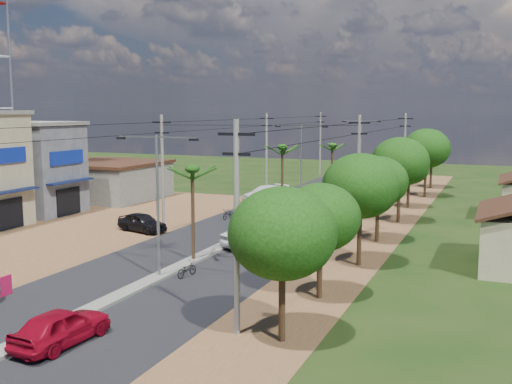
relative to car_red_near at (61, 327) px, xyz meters
The scene contains 35 objects.
ground 9.93m from the car_red_near, 98.71° to the left, with size 160.00×160.00×0.00m, color black.
road 24.84m from the car_red_near, 93.46° to the left, with size 12.00×110.00×0.04m, color black.
median 27.84m from the car_red_near, 93.09° to the left, with size 1.00×90.00×0.18m, color #605E56.
dirt_lot_west 24.27m from the car_red_near, 132.85° to the left, with size 18.00×46.00×0.04m, color brown.
dirt_shoulder_east 25.77m from the car_red_near, 74.23° to the left, with size 5.00×90.00×0.03m, color brown.
shophouse_grey 33.60m from the car_red_near, 134.63° to the left, with size 9.00×6.40×8.30m.
low_shed 40.61m from the car_red_near, 123.66° to the left, with size 10.40×10.40×3.95m.
tree_east_a 9.61m from the car_red_near, 25.34° to the left, with size 4.40×4.40×6.37m.
tree_east_b 12.96m from the car_red_near, 51.45° to the left, with size 4.00×4.00×5.83m.
tree_east_c 19.13m from the car_red_near, 63.97° to the left, with size 4.60×4.60×6.83m.
tree_east_d 25.32m from the car_red_near, 71.63° to the left, with size 4.20×4.20×6.13m.
tree_east_e 33.09m from the car_red_near, 75.70° to the left, with size 4.80×4.80×7.14m.
tree_east_f 40.65m from the car_red_near, 79.05° to the left, with size 3.80×3.80×5.52m.
tree_east_g 48.71m from the car_red_near, 80.15° to the left, with size 5.00×5.00×7.38m.
tree_east_h 56.49m from the car_red_near, 81.84° to the left, with size 4.40×4.40×6.52m.
palm_median_near 14.67m from the car_red_near, 96.21° to the left, with size 2.00×2.00×6.15m.
palm_median_mid 30.27m from the car_red_near, 92.88° to the left, with size 2.00×2.00×6.55m.
palm_median_far 46.03m from the car_red_near, 91.88° to the left, with size 2.00×2.00×5.85m.
streetlight_near 10.69m from the car_red_near, 98.71° to the left, with size 5.10×0.18×8.00m.
streetlight_mid 35.05m from the car_red_near, 92.47° to the left, with size 5.10×0.18×8.00m.
streetlight_far 59.94m from the car_red_near, 91.44° to the left, with size 5.10×0.18×8.00m.
utility_pole_w_b 23.73m from the car_red_near, 111.31° to the left, with size 1.60×0.24×9.00m.
utility_pole_w_c 44.78m from the car_red_near, 100.99° to the left, with size 1.60×0.24×9.00m.
utility_pole_w_d 65.47m from the car_red_near, 97.47° to the left, with size 1.60×0.24×9.00m.
utility_pole_e_a 8.15m from the car_red_near, 32.26° to the left, with size 1.60×0.24×9.00m.
utility_pole_e_b 26.78m from the car_red_near, 76.90° to the left, with size 1.60×0.24×9.00m.
utility_pole_e_c 48.33m from the car_red_near, 82.84° to the left, with size 1.60×0.24×9.00m.
car_red_near is the anchor object (origin of this frame).
car_silver_mid 18.77m from the car_red_near, 88.61° to the left, with size 1.63×4.68×1.54m, color gray.
car_white_far 38.86m from the car_red_near, 99.63° to the left, with size 2.21×5.43×1.58m, color silver.
car_parked_dark 22.39m from the car_red_near, 115.10° to the left, with size 1.73×4.29×1.46m, color black.
moto_rider_east 10.56m from the car_red_near, 90.97° to the left, with size 0.57×1.64×0.86m, color black.
moto_rider_west_a 28.16m from the car_red_near, 101.54° to the left, with size 0.61×1.74×0.92m, color black.
moto_rider_west_b 41.54m from the car_red_near, 93.73° to the left, with size 0.48×1.71×1.02m, color black.
roadside_sign 7.96m from the car_red_near, 151.58° to the left, with size 0.13×1.26×1.05m.
Camera 1 is at (17.49, -27.96, 9.39)m, focal length 42.00 mm.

